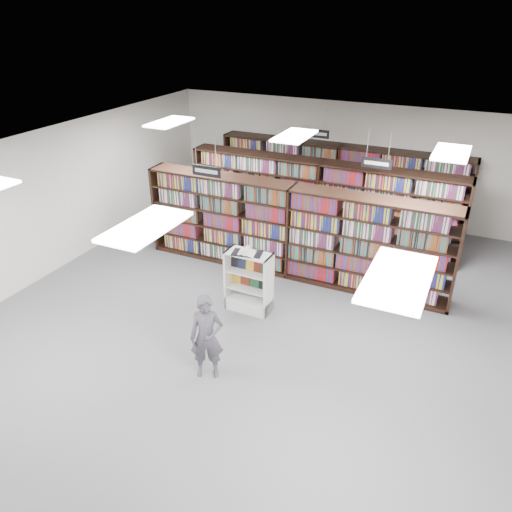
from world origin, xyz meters
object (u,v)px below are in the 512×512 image
at_px(bookshelf_row_near, 291,231).
at_px(open_book, 247,252).
at_px(endcap_display, 250,289).
at_px(shopper, 207,337).

bearing_deg(bookshelf_row_near, open_book, -97.35).
xyz_separation_m(endcap_display, open_book, (-0.03, -0.07, 0.85)).
relative_size(endcap_display, shopper, 0.84).
height_order(endcap_display, open_book, open_book).
bearing_deg(open_book, bookshelf_row_near, 71.21).
bearing_deg(bookshelf_row_near, shopper, -89.32).
height_order(bookshelf_row_near, endcap_display, bookshelf_row_near).
xyz_separation_m(bookshelf_row_near, endcap_display, (-0.20, -1.70, -0.61)).
distance_m(bookshelf_row_near, open_book, 1.81).
relative_size(open_book, shopper, 0.42).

